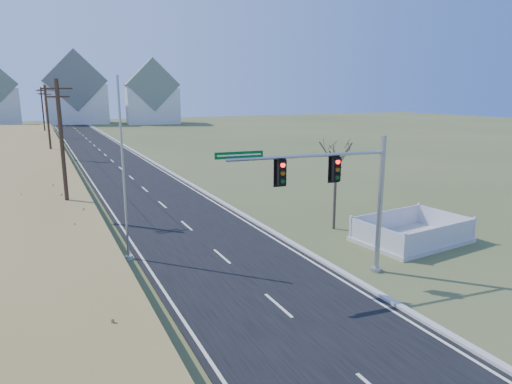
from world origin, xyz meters
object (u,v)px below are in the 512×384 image
traffic_signal_mast (346,191)px  bare_tree (336,153)px  fence_enclosure (411,237)px  open_sign (373,240)px  flagpole (124,189)px

traffic_signal_mast → bare_tree: 7.42m
fence_enclosure → bare_tree: (-2.54, 3.85, 4.38)m
open_sign → flagpole: size_ratio=0.07×
open_sign → bare_tree: 5.63m
open_sign → flagpole: 13.25m
traffic_signal_mast → flagpole: bearing=148.0°
traffic_signal_mast → open_sign: bearing=39.0°
fence_enclosure → flagpole: 15.69m
fence_enclosure → bare_tree: size_ratio=1.09×
flagpole → bare_tree: size_ratio=1.55×
traffic_signal_mast → open_sign: traffic_signal_mast is taller
bare_tree → flagpole: bearing=179.3°
traffic_signal_mast → flagpole: size_ratio=0.88×
fence_enclosure → bare_tree: bearing=117.5°
open_sign → flagpole: (-12.28, 3.80, 3.23)m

